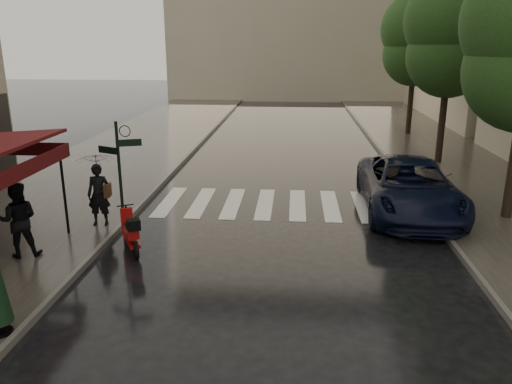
# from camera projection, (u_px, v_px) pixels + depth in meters

# --- Properties ---
(ground) EXTENTS (120.00, 120.00, 0.00)m
(ground) POSITION_uv_depth(u_px,v_px,m) (134.00, 288.00, 10.62)
(ground) COLOR black
(ground) RESTS_ON ground
(sidewalk_near) EXTENTS (6.00, 60.00, 0.12)m
(sidewalk_near) POSITION_uv_depth(u_px,v_px,m) (119.00, 158.00, 22.39)
(sidewalk_near) COLOR #38332D
(sidewalk_near) RESTS_ON ground
(sidewalk_far) EXTENTS (5.50, 60.00, 0.12)m
(sidewalk_far) POSITION_uv_depth(u_px,v_px,m) (455.00, 163.00, 21.30)
(sidewalk_far) COLOR #38332D
(sidewalk_far) RESTS_ON ground
(curb_near) EXTENTS (0.12, 60.00, 0.16)m
(curb_near) POSITION_uv_depth(u_px,v_px,m) (186.00, 158.00, 22.16)
(curb_near) COLOR #595651
(curb_near) RESTS_ON ground
(curb_far) EXTENTS (0.12, 60.00, 0.16)m
(curb_far) POSITION_uv_depth(u_px,v_px,m) (389.00, 162.00, 21.50)
(curb_far) COLOR #595651
(curb_far) RESTS_ON ground
(crosswalk) EXTENTS (7.85, 3.20, 0.01)m
(crosswalk) POSITION_uv_depth(u_px,v_px,m) (281.00, 204.00, 16.13)
(crosswalk) COLOR silver
(crosswalk) RESTS_ON ground
(signpost) EXTENTS (1.17, 0.29, 3.10)m
(signpost) POSITION_uv_depth(u_px,v_px,m) (120.00, 170.00, 13.05)
(signpost) COLOR black
(signpost) RESTS_ON ground
(tree_mid) EXTENTS (3.80, 3.80, 8.34)m
(tree_mid) POSITION_uv_depth(u_px,v_px,m) (452.00, 27.00, 19.76)
(tree_mid) COLOR black
(tree_mid) RESTS_ON sidewalk_far
(tree_far) EXTENTS (3.80, 3.80, 8.16)m
(tree_far) POSITION_uv_depth(u_px,v_px,m) (416.00, 34.00, 26.47)
(tree_far) COLOR black
(tree_far) RESTS_ON sidewalk_far
(pedestrian_with_umbrella) EXTENTS (1.10, 1.12, 2.49)m
(pedestrian_with_umbrella) POSITION_uv_depth(u_px,v_px,m) (96.00, 167.00, 13.53)
(pedestrian_with_umbrella) COLOR black
(pedestrian_with_umbrella) RESTS_ON sidewalk_near
(pedestrian_terrace) EXTENTS (1.07, 0.95, 1.82)m
(pedestrian_terrace) POSITION_uv_depth(u_px,v_px,m) (18.00, 220.00, 11.71)
(pedestrian_terrace) COLOR black
(pedestrian_terrace) RESTS_ON sidewalk_near
(scooter) EXTENTS (0.90, 1.45, 1.05)m
(scooter) POSITION_uv_depth(u_px,v_px,m) (131.00, 233.00, 12.39)
(scooter) COLOR black
(scooter) RESTS_ON ground
(parked_car) EXTENTS (2.81, 5.86, 1.61)m
(parked_car) POSITION_uv_depth(u_px,v_px,m) (409.00, 187.00, 15.18)
(parked_car) COLOR black
(parked_car) RESTS_ON ground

